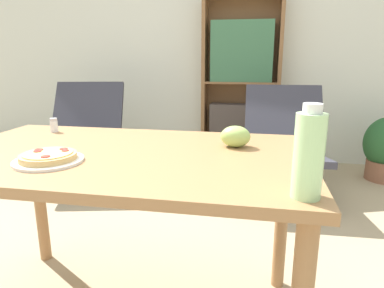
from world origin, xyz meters
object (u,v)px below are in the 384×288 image
at_px(lounge_chair_near, 85,152).
at_px(drink_bottle, 309,155).
at_px(salt_shaker, 54,125).
at_px(pizza_on_plate, 48,158).
at_px(grape_bunch, 236,137).
at_px(bookshelf, 240,90).
at_px(lounge_chair_far, 283,164).

bearing_deg(lounge_chair_near, drink_bottle, -61.71).
relative_size(salt_shaker, lounge_chair_near, 0.08).
distance_m(pizza_on_plate, grape_bunch, 0.70).
xyz_separation_m(drink_bottle, bookshelf, (-0.30, 2.75, -0.09)).
bearing_deg(pizza_on_plate, lounge_chair_near, 114.74).
height_order(drink_bottle, salt_shaker, drink_bottle).
bearing_deg(lounge_chair_near, bookshelf, 21.45).
relative_size(pizza_on_plate, lounge_chair_near, 0.27).
bearing_deg(drink_bottle, lounge_chair_near, 130.95).
xyz_separation_m(grape_bunch, drink_bottle, (0.21, -0.48, 0.07)).
height_order(pizza_on_plate, grape_bunch, grape_bunch).
xyz_separation_m(drink_bottle, lounge_chair_near, (-1.61, 1.86, -0.58)).
relative_size(grape_bunch, lounge_chair_far, 0.14).
bearing_deg(pizza_on_plate, bookshelf, 78.42).
height_order(pizza_on_plate, lounge_chair_far, lounge_chair_far).
distance_m(lounge_chair_far, bookshelf, 1.14).
distance_m(salt_shaker, bookshelf, 2.29).
bearing_deg(bookshelf, lounge_chair_near, -145.88).
relative_size(pizza_on_plate, salt_shaker, 3.48).
relative_size(drink_bottle, salt_shaker, 3.61).
relative_size(grape_bunch, bookshelf, 0.07).
bearing_deg(pizza_on_plate, grape_bunch, 27.60).
bearing_deg(bookshelf, lounge_chair_far, -67.30).
bearing_deg(lounge_chair_far, bookshelf, 110.85).
relative_size(salt_shaker, lounge_chair_far, 0.08).
distance_m(drink_bottle, lounge_chair_near, 2.53).
distance_m(grape_bunch, lounge_chair_near, 2.04).
xyz_separation_m(lounge_chair_far, bookshelf, (-0.40, 0.95, 0.49)).
distance_m(lounge_chair_near, bookshelf, 1.67).
relative_size(lounge_chair_near, bookshelf, 0.52).
height_order(salt_shaker, lounge_chair_far, lounge_chair_far).
bearing_deg(drink_bottle, grape_bunch, 113.56).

